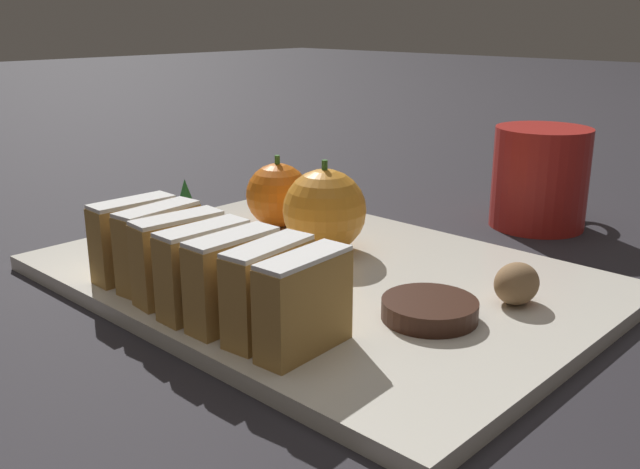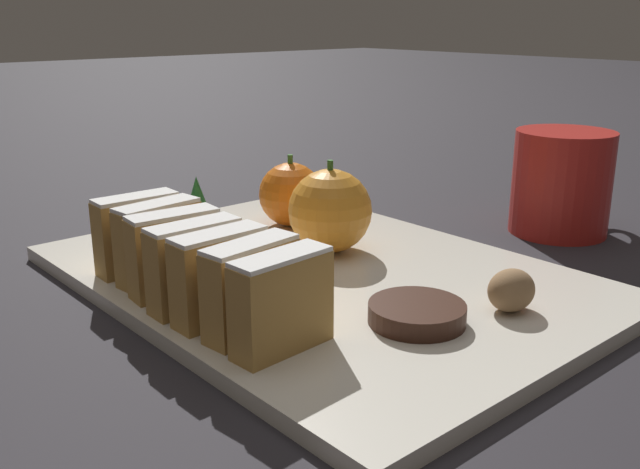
% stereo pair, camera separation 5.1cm
% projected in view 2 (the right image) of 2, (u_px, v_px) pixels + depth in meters
% --- Properties ---
extents(ground_plane, '(6.00, 6.00, 0.00)m').
position_uv_depth(ground_plane, '(320.00, 284.00, 0.57)').
color(ground_plane, '#28262B').
extents(serving_platter, '(0.31, 0.43, 0.01)m').
position_uv_depth(serving_platter, '(320.00, 277.00, 0.57)').
color(serving_platter, silver).
rests_on(serving_platter, ground_plane).
extents(stollen_slice_front, '(0.07, 0.03, 0.06)m').
position_uv_depth(stollen_slice_front, '(282.00, 303.00, 0.43)').
color(stollen_slice_front, '#B28442').
rests_on(stollen_slice_front, serving_platter).
extents(stollen_slice_second, '(0.07, 0.03, 0.06)m').
position_uv_depth(stollen_slice_second, '(251.00, 288.00, 0.45)').
color(stollen_slice_second, '#B28442').
rests_on(stollen_slice_second, serving_platter).
extents(stollen_slice_third, '(0.07, 0.02, 0.06)m').
position_uv_depth(stollen_slice_third, '(220.00, 276.00, 0.47)').
color(stollen_slice_third, '#B28442').
rests_on(stollen_slice_third, serving_platter).
extents(stollen_slice_fourth, '(0.07, 0.02, 0.06)m').
position_uv_depth(stollen_slice_fourth, '(193.00, 265.00, 0.49)').
color(stollen_slice_fourth, '#B28442').
rests_on(stollen_slice_fourth, serving_platter).
extents(stollen_slice_fifth, '(0.07, 0.03, 0.06)m').
position_uv_depth(stollen_slice_fifth, '(175.00, 253.00, 0.52)').
color(stollen_slice_fifth, '#B28442').
rests_on(stollen_slice_fifth, serving_platter).
extents(stollen_slice_sixth, '(0.07, 0.03, 0.06)m').
position_uv_depth(stollen_slice_sixth, '(159.00, 242.00, 0.54)').
color(stollen_slice_sixth, '#B28442').
rests_on(stollen_slice_sixth, serving_platter).
extents(stollen_slice_back, '(0.07, 0.03, 0.06)m').
position_uv_depth(stollen_slice_back, '(138.00, 234.00, 0.56)').
color(stollen_slice_back, '#B28442').
rests_on(stollen_slice_back, serving_platter).
extents(orange_near, '(0.07, 0.07, 0.08)m').
position_uv_depth(orange_near, '(330.00, 211.00, 0.61)').
color(orange_near, orange).
rests_on(orange_near, serving_platter).
extents(orange_far, '(0.06, 0.06, 0.07)m').
position_uv_depth(orange_far, '(291.00, 194.00, 0.69)').
color(orange_far, orange).
rests_on(orange_far, serving_platter).
extents(walnut, '(0.04, 0.03, 0.03)m').
position_uv_depth(walnut, '(511.00, 290.00, 0.49)').
color(walnut, '#8E6B47').
rests_on(walnut, serving_platter).
extents(chocolate_cookie, '(0.07, 0.07, 0.01)m').
position_uv_depth(chocolate_cookie, '(417.00, 313.00, 0.47)').
color(chocolate_cookie, '#381E14').
rests_on(chocolate_cookie, serving_platter).
extents(evergreen_sprig, '(0.04, 0.04, 0.06)m').
position_uv_depth(evergreen_sprig, '(198.00, 206.00, 0.65)').
color(evergreen_sprig, '#23662D').
rests_on(evergreen_sprig, serving_platter).
extents(coffee_mug, '(0.13, 0.09, 0.10)m').
position_uv_depth(coffee_mug, '(562.00, 182.00, 0.70)').
color(coffee_mug, red).
rests_on(coffee_mug, ground_plane).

